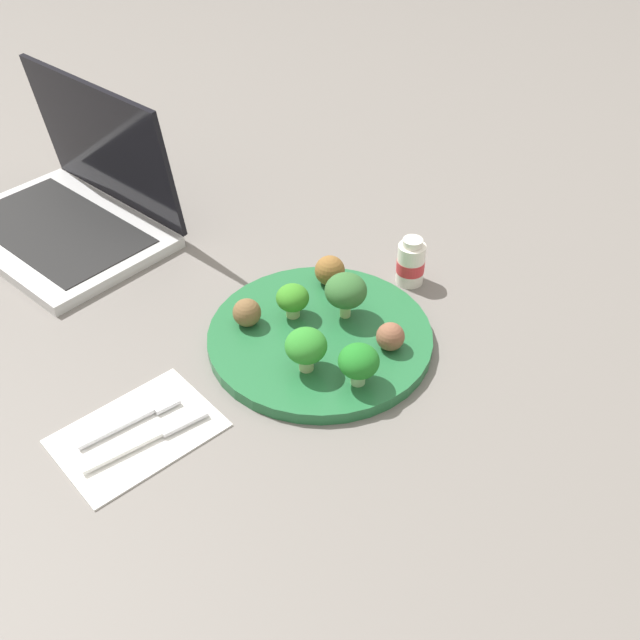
% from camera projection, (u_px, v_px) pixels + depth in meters
% --- Properties ---
extents(ground_plane, '(4.00, 4.00, 0.00)m').
position_uv_depth(ground_plane, '(320.00, 342.00, 0.92)').
color(ground_plane, slate).
extents(plate, '(0.28, 0.28, 0.02)m').
position_uv_depth(plate, '(320.00, 337.00, 0.91)').
color(plate, '#236638').
rests_on(plate, ground_plane).
extents(broccoli_floret_back_right, '(0.05, 0.05, 0.06)m').
position_uv_depth(broccoli_floret_back_right, '(343.00, 290.00, 0.91)').
color(broccoli_floret_back_right, '#A6C97D').
rests_on(broccoli_floret_back_right, plate).
extents(broccoli_floret_far_rim, '(0.04, 0.04, 0.05)m').
position_uv_depth(broccoli_floret_far_rim, '(292.00, 299.00, 0.91)').
color(broccoli_floret_far_rim, '#A6C07B').
rests_on(broccoli_floret_far_rim, plate).
extents(broccoli_floret_back_left, '(0.05, 0.05, 0.05)m').
position_uv_depth(broccoli_floret_back_left, '(359.00, 362.00, 0.82)').
color(broccoli_floret_back_left, '#8FC083').
rests_on(broccoli_floret_back_left, plate).
extents(broccoli_floret_mid_left, '(0.05, 0.05, 0.06)m').
position_uv_depth(broccoli_floret_mid_left, '(306.00, 347.00, 0.83)').
color(broccoli_floret_mid_left, '#A1BB7B').
rests_on(broccoli_floret_mid_left, plate).
extents(meatball_front_left, '(0.03, 0.03, 0.03)m').
position_uv_depth(meatball_front_left, '(390.00, 337.00, 0.87)').
color(meatball_front_left, brown).
rests_on(meatball_front_left, plate).
extents(meatball_front_right, '(0.04, 0.04, 0.04)m').
position_uv_depth(meatball_front_right, '(247.00, 313.00, 0.91)').
color(meatball_front_right, brown).
rests_on(meatball_front_right, plate).
extents(meatball_far_rim, '(0.04, 0.04, 0.04)m').
position_uv_depth(meatball_far_rim, '(330.00, 270.00, 0.97)').
color(meatball_far_rim, brown).
rests_on(meatball_far_rim, plate).
extents(napkin, '(0.18, 0.13, 0.01)m').
position_uv_depth(napkin, '(137.00, 432.00, 0.80)').
color(napkin, white).
rests_on(napkin, ground_plane).
extents(fork, '(0.12, 0.03, 0.01)m').
position_uv_depth(fork, '(134.00, 417.00, 0.81)').
color(fork, silver).
rests_on(fork, napkin).
extents(knife, '(0.15, 0.04, 0.01)m').
position_uv_depth(knife, '(151.00, 436.00, 0.79)').
color(knife, white).
rests_on(knife, napkin).
extents(yogurt_bottle, '(0.04, 0.04, 0.07)m').
position_uv_depth(yogurt_bottle, '(409.00, 262.00, 1.00)').
color(yogurt_bottle, white).
rests_on(yogurt_bottle, ground_plane).
extents(laptop, '(0.24, 0.33, 0.22)m').
position_uv_depth(laptop, '(71.00, 207.00, 1.09)').
color(laptop, silver).
rests_on(laptop, ground_plane).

